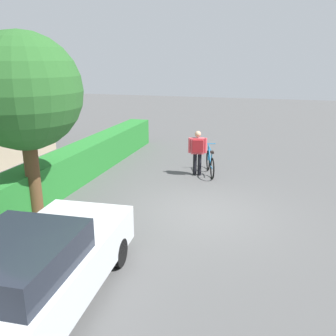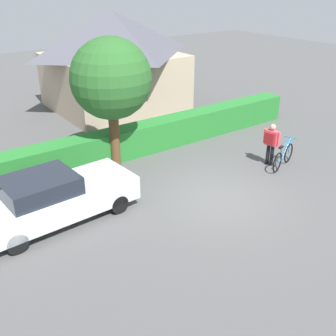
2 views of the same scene
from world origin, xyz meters
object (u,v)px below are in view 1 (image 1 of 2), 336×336
parked_car_near (34,272)px  tree_kerbside (23,93)px  bicycle (210,163)px  person_rider (198,149)px

parked_car_near → tree_kerbside: tree_kerbside is taller
bicycle → person_rider: (-0.27, 0.41, 0.54)m
person_rider → tree_kerbside: tree_kerbside is taller
bicycle → person_rider: person_rider is taller
parked_car_near → bicycle: parked_car_near is taller
tree_kerbside → person_rider: bearing=-35.7°
parked_car_near → tree_kerbside: (3.19, 2.27, 2.41)m
person_rider → tree_kerbside: 6.01m
parked_car_near → bicycle: size_ratio=2.69×
bicycle → parked_car_near: bearing=170.0°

